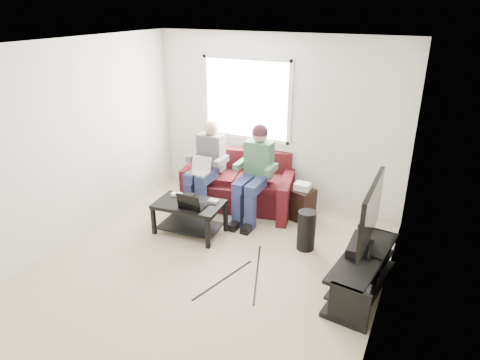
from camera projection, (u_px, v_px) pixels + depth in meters
name	position (u px, v px, depth m)	size (l,w,h in m)	color
floor	(205.00, 269.00, 5.18)	(4.50, 4.50, 0.00)	#BEB094
ceiling	(197.00, 46.00, 4.18)	(4.50, 4.50, 0.00)	white
wall_back	(276.00, 121.00, 6.55)	(4.50, 4.50, 0.00)	silver
wall_front	(27.00, 281.00, 2.81)	(4.50, 4.50, 0.00)	silver
wall_left	(67.00, 145.00, 5.48)	(4.50, 4.50, 0.00)	silver
wall_right	(392.00, 204.00, 3.88)	(4.50, 4.50, 0.00)	silver
window	(246.00, 99.00, 6.62)	(1.48, 0.04, 1.28)	white
sofa	(239.00, 186.00, 6.75)	(1.94, 1.12, 0.83)	#4C1319
person_left	(206.00, 163.00, 6.49)	(0.40, 0.70, 1.34)	navy
person_right	(255.00, 167.00, 6.16)	(0.40, 0.71, 1.39)	navy
laptop_silver	(199.00, 169.00, 6.31)	(0.32, 0.22, 0.24)	silver
coffee_table	(189.00, 211.00, 5.88)	(0.96, 0.64, 0.46)	black
laptop_black	(193.00, 199.00, 5.67)	(0.34, 0.24, 0.24)	black
controller_a	(177.00, 194.00, 6.04)	(0.14, 0.09, 0.04)	silver
controller_b	(190.00, 195.00, 6.02)	(0.14, 0.09, 0.04)	black
controller_c	(213.00, 201.00, 5.83)	(0.14, 0.09, 0.04)	gray
tv_stand	(362.00, 274.00, 4.74)	(0.58, 1.41, 0.45)	black
tv	(371.00, 214.00, 4.55)	(0.12, 1.10, 0.81)	black
soundbar	(355.00, 244.00, 4.76)	(0.12, 0.50, 0.10)	black
drink_cup	(371.00, 224.00, 5.17)	(0.08, 0.08, 0.12)	#A46E46
console_white	(355.00, 289.00, 4.38)	(0.30, 0.22, 0.06)	silver
console_grey	(367.00, 255.00, 4.96)	(0.34, 0.26, 0.08)	gray
console_black	(361.00, 271.00, 4.67)	(0.38, 0.30, 0.07)	black
subwoofer	(306.00, 230.00, 5.52)	(0.23, 0.23, 0.53)	black
keyboard_floor	(341.00, 281.00, 4.94)	(0.15, 0.44, 0.02)	black
end_table	(301.00, 203.00, 6.29)	(0.32, 0.32, 0.57)	black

